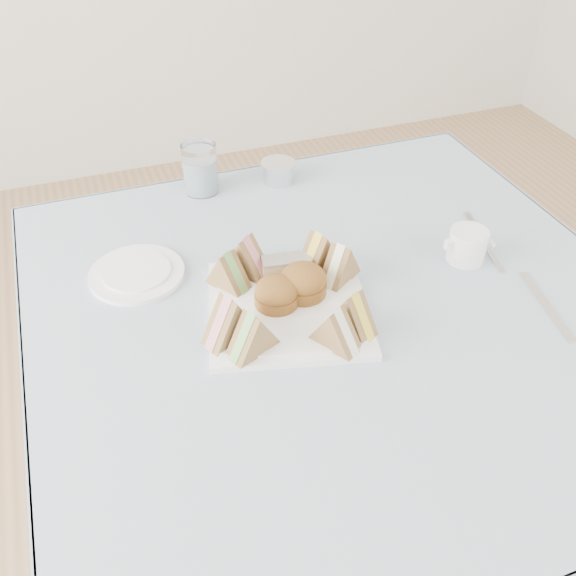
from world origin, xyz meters
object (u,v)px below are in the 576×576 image
object	(u,v)px
table	(332,445)
water_glass	(200,168)
serving_plate	(288,309)
creamer_jug	(467,245)

from	to	relation	value
table	water_glass	xyz separation A→B (m)	(-0.13, 0.45, 0.43)
serving_plate	creamer_jug	world-z (taller)	creamer_jug
serving_plate	creamer_jug	bearing A→B (deg)	18.50
serving_plate	water_glass	xyz separation A→B (m)	(-0.04, 0.43, 0.05)
table	creamer_jug	size ratio (longest dim) A/B	13.07
table	water_glass	distance (m)	0.63
serving_plate	water_glass	size ratio (longest dim) A/B	2.45
table	serving_plate	size ratio (longest dim) A/B	3.46
table	creamer_jug	xyz separation A→B (m)	(0.26, 0.04, 0.41)
table	serving_plate	distance (m)	0.39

